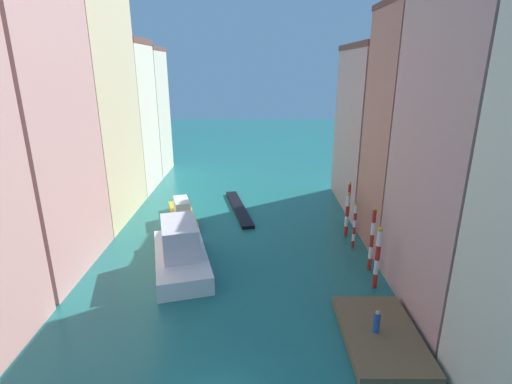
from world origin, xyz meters
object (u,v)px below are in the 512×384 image
(mooring_pole_0, at_px, (378,257))
(mooring_pole_4, at_px, (349,207))
(mooring_pole_1, at_px, (372,238))
(vaporetto_white, at_px, (181,251))
(motorboat_0, at_px, (183,213))
(mooring_pole_2, at_px, (355,225))
(person_on_dock, at_px, (377,322))
(waterfront_dock, at_px, (381,335))
(mooring_pole_3, at_px, (347,214))
(gondola_black, at_px, (239,208))

(mooring_pole_0, xyz_separation_m, mooring_pole_4, (0.18, 9.74, 0.13))
(mooring_pole_0, bearing_deg, mooring_pole_1, 82.74)
(mooring_pole_4, height_order, vaporetto_white, mooring_pole_4)
(mooring_pole_0, distance_m, motorboat_0, 20.28)
(mooring_pole_0, relative_size, mooring_pole_1, 0.89)
(mooring_pole_0, relative_size, mooring_pole_2, 1.14)
(mooring_pole_0, bearing_deg, mooring_pole_2, 90.15)
(vaporetto_white, bearing_deg, person_on_dock, -33.51)
(waterfront_dock, xyz_separation_m, mooring_pole_2, (1.25, 11.88, 1.81))
(mooring_pole_3, bearing_deg, motorboat_0, 166.63)
(mooring_pole_2, bearing_deg, gondola_black, 138.25)
(mooring_pole_1, height_order, mooring_pole_3, mooring_pole_1)
(gondola_black, bearing_deg, mooring_pole_3, -33.82)
(person_on_dock, xyz_separation_m, mooring_pole_2, (1.57, 11.90, 0.88))
(mooring_pole_3, distance_m, gondola_black, 12.42)
(mooring_pole_0, distance_m, mooring_pole_2, 6.36)
(mooring_pole_3, bearing_deg, mooring_pole_0, -89.13)
(mooring_pole_2, distance_m, gondola_black, 13.93)
(waterfront_dock, xyz_separation_m, motorboat_0, (-14.64, 18.00, 0.49))
(mooring_pole_1, distance_m, mooring_pole_2, 3.92)
(person_on_dock, distance_m, mooring_pole_0, 5.89)
(person_on_dock, bearing_deg, mooring_pole_0, 74.05)
(waterfront_dock, distance_m, vaporetto_white, 15.49)
(mooring_pole_0, xyz_separation_m, mooring_pole_3, (-0.13, 8.72, -0.21))
(mooring_pole_4, distance_m, motorboat_0, 16.42)
(waterfront_dock, bearing_deg, mooring_pole_4, 84.58)
(mooring_pole_0, xyz_separation_m, mooring_pole_2, (-0.02, 6.35, -0.30))
(gondola_black, bearing_deg, person_on_dock, -67.52)
(vaporetto_white, bearing_deg, mooring_pole_0, -11.27)
(person_on_dock, height_order, gondola_black, person_on_dock)
(waterfront_dock, bearing_deg, mooring_pole_3, 85.45)
(waterfront_dock, bearing_deg, mooring_pole_0, 77.10)
(person_on_dock, bearing_deg, waterfront_dock, 4.23)
(mooring_pole_2, relative_size, mooring_pole_3, 0.96)
(waterfront_dock, distance_m, motorboat_0, 23.21)
(mooring_pole_3, relative_size, gondola_black, 0.39)
(mooring_pole_4, bearing_deg, gondola_black, 151.05)
(waterfront_dock, relative_size, mooring_pole_3, 1.66)
(mooring_pole_3, bearing_deg, vaporetto_white, -157.40)
(mooring_pole_2, height_order, mooring_pole_4, mooring_pole_4)
(waterfront_dock, distance_m, gondola_black, 22.93)
(gondola_black, relative_size, motorboat_0, 1.41)
(mooring_pole_2, height_order, mooring_pole_3, mooring_pole_3)
(mooring_pole_3, bearing_deg, mooring_pole_4, 72.85)
(mooring_pole_2, bearing_deg, mooring_pole_0, -89.85)
(person_on_dock, height_order, motorboat_0, motorboat_0)
(mooring_pole_4, bearing_deg, mooring_pole_0, -91.07)
(mooring_pole_0, xyz_separation_m, motorboat_0, (-15.91, 12.47, -1.61))
(mooring_pole_1, distance_m, mooring_pole_4, 7.26)
(mooring_pole_2, bearing_deg, mooring_pole_3, 92.78)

